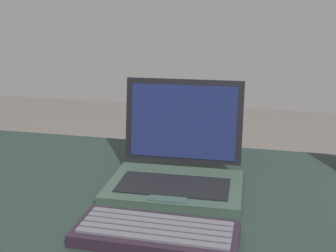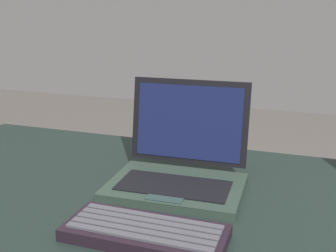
% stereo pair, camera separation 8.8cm
% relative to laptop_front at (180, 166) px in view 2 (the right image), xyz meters
% --- Properties ---
extents(desk, '(1.68, 0.75, 0.75)m').
position_rel_laptop_front_xyz_m(desk, '(0.10, -0.08, -0.15)').
color(desk, black).
rests_on(desk, ground).
extents(laptop_front, '(0.31, 0.26, 0.23)m').
position_rel_laptop_front_xyz_m(laptop_front, '(0.00, 0.00, 0.00)').
color(laptop_front, '#202D26').
rests_on(laptop_front, desk).
extents(external_keyboard, '(0.29, 0.12, 0.03)m').
position_rel_laptop_front_xyz_m(external_keyboard, '(0.01, -0.25, -0.03)').
color(external_keyboard, black).
rests_on(external_keyboard, desk).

